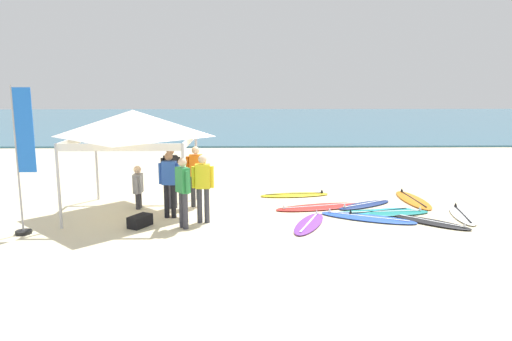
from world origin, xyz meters
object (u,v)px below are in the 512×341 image
Objects in this scene: surfboard_yellow at (295,195)px; surfboard_black at (432,222)px; person_green at (183,188)px; surfboard_purple at (309,223)px; surfboard_cyan at (378,212)px; surfboard_navy at (364,205)px; person_yellow at (203,184)px; canopy_tent at (133,124)px; person_orange at (196,172)px; surfboard_red at (319,207)px; person_blue at (169,180)px; surfboard_orange at (413,200)px; surfboard_white at (463,215)px; person_grey at (138,185)px; surfboard_blue at (367,218)px; banner_flag at (23,167)px; surfboard_teal at (382,213)px; person_black at (171,173)px; gear_bag_near_tent at (140,221)px.

surfboard_black is at bearing -44.25° from surfboard_yellow.
person_green is (-6.11, -0.27, 0.95)m from surfboard_black.
surfboard_purple is 2.23m from surfboard_cyan.
surfboard_navy is (1.80, 1.83, 0.00)m from surfboard_purple.
person_yellow reaches higher than surfboard_black.
canopy_tent is 2.17m from person_orange.
surfboard_red is 1.53× the size of person_blue.
person_yellow is (0.43, 0.45, 0.00)m from person_green.
surfboard_purple is 2.80m from person_yellow.
surfboard_orange is (2.91, 0.78, 0.00)m from surfboard_red.
surfboard_white is 7.68m from person_blue.
surfboard_cyan is at bearing -5.72° from person_grey.
canopy_tent is 1.41× the size of surfboard_cyan.
surfboard_purple is at bearing -170.43° from surfboard_white.
person_blue is at bearing -43.23° from person_grey.
surfboard_red is at bearing -3.87° from person_orange.
surfboard_blue is 0.74× the size of banner_flag.
person_blue is at bearing -168.10° from surfboard_navy.
banner_flag is at bearing -169.58° from surfboard_teal.
surfboard_navy is 1.09× the size of person_orange.
surfboard_purple is at bearing 5.31° from banner_flag.
surfboard_purple is 0.83× the size of surfboard_blue.
surfboard_black is at bearing -30.90° from surfboard_red.
surfboard_black is 6.95m from person_black.
surfboard_yellow is at bearing 21.74° from person_black.
canopy_tent is 1.70m from person_black.
surfboard_black is 2.35m from surfboard_orange.
person_green reaches higher than surfboard_yellow.
person_yellow reaches higher than person_grey.
canopy_tent is 1.78m from person_grey.
gear_bag_near_tent reaches higher than surfboard_cyan.
surfboard_navy is 1.09× the size of person_green.
surfboard_orange is 7.97m from person_grey.
person_green is at bearing -177.50° from surfboard_black.
person_black reaches higher than surfboard_red.
surfboard_navy is 1.09× the size of person_black.
person_blue reaches higher than surfboard_black.
person_black is 1.43× the size of person_grey.
canopy_tent reaches higher than surfboard_teal.
canopy_tent reaches higher than surfboard_white.
person_black is 1.00× the size of person_blue.
surfboard_purple is 2.28m from surfboard_teal.
person_black reaches higher than person_grey.
canopy_tent reaches higher than gear_bag_near_tent.
surfboard_white is (4.11, 0.69, 0.00)m from surfboard_purple.
person_yellow is at bearing 178.17° from surfboard_black.
person_orange is 1.63m from person_grey.
surfboard_blue is 1.46× the size of person_blue.
surfboard_white is at bearing 9.57° from surfboard_purple.
surfboard_white and surfboard_blue have the same top height.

